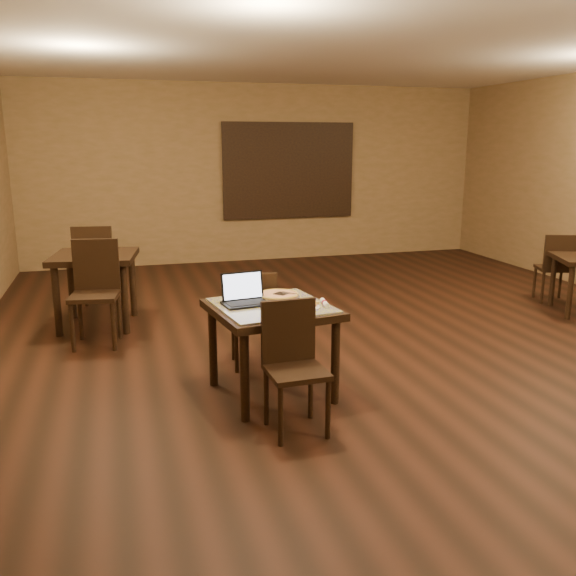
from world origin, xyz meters
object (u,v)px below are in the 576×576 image
object	(u,v)px
tiled_table	(272,317)
other_table_a_chair_far	(556,264)
other_table_b	(95,266)
other_table_b_chair_near	(96,286)
chair_main_near	(293,358)
laptop	(244,295)
other_table_b_chair_far	(95,263)
pizza_pan	(278,296)
chair_main_far	(254,314)

from	to	relation	value
tiled_table	other_table_a_chair_far	world-z (taller)	other_table_a_chair_far
other_table_b	other_table_b_chair_near	world-z (taller)	other_table_b_chair_near
chair_main_near	laptop	size ratio (longest dim) A/B	2.42
other_table_b_chair_far	other_table_a_chair_far	bearing A→B (deg)	177.23
other_table_b_chair_near	other_table_b_chair_far	world-z (taller)	same
other_table_b	other_table_a_chair_far	bearing A→B (deg)	3.35
pizza_pan	other_table_a_chair_far	world-z (taller)	other_table_a_chair_far
chair_main_near	laptop	bearing A→B (deg)	102.79
chair_main_far	other_table_b_chair_near	size ratio (longest dim) A/B	0.86
other_table_b_chair_far	laptop	bearing A→B (deg)	121.46
chair_main_far	other_table_b	xyz separation A→B (m)	(-1.40, 1.80, 0.17)
pizza_pan	other_table_b_chair_far	bearing A→B (deg)	118.89
other_table_b_chair_near	other_table_b_chair_far	size ratio (longest dim) A/B	1.00
laptop	other_table_a_chair_far	xyz separation A→B (m)	(4.45, 1.77, -0.32)
laptop	other_table_a_chair_far	size ratio (longest dim) A/B	0.43
chair_main_far	other_table_b_chair_far	bearing A→B (deg)	-53.62
other_table_b_chair_near	other_table_a_chair_far	bearing A→B (deg)	9.64
other_table_a_chair_far	other_table_b_chair_far	size ratio (longest dim) A/B	0.84
other_table_a_chair_far	other_table_b	world-z (taller)	other_table_a_chair_far
other_table_b	other_table_b_chair_near	size ratio (longest dim) A/B	0.94
chair_main_near	other_table_b_chair_far	distance (m)	3.92
chair_main_far	tiled_table	bearing A→B (deg)	96.80
chair_main_near	pizza_pan	world-z (taller)	chair_main_near
tiled_table	chair_main_far	distance (m)	0.64
other_table_b	other_table_b_chair_far	world-z (taller)	other_table_b_chair_far
other_table_b	chair_main_near	bearing A→B (deg)	-56.33
other_table_b_chair_far	chair_main_near	bearing A→B (deg)	120.03
tiled_table	other_table_a_chair_far	distance (m)	4.65
pizza_pan	laptop	bearing A→B (deg)	-157.35
pizza_pan	other_table_b_chair_near	world-z (taller)	other_table_b_chair_near
other_table_b	other_table_b_chair_near	bearing A→B (deg)	-79.89
chair_main_far	other_table_b	size ratio (longest dim) A/B	0.91
chair_main_near	pizza_pan	bearing A→B (deg)	79.43
chair_main_near	other_table_b	world-z (taller)	chair_main_near
tiled_table	other_table_a_chair_far	size ratio (longest dim) A/B	1.17
other_table_b_chair_near	other_table_b_chair_far	distance (m)	1.25
chair_main_near	other_table_b	bearing A→B (deg)	112.49
tiled_table	other_table_b_chair_far	bearing A→B (deg)	106.34
other_table_b	chair_main_far	bearing A→B (deg)	-43.23
chair_main_near	pizza_pan	xyz separation A→B (m)	(0.12, 0.86, 0.24)
chair_main_near	other_table_a_chair_far	world-z (taller)	chair_main_near
laptop	other_table_b	bearing A→B (deg)	109.38
pizza_pan	chair_main_far	bearing A→B (deg)	108.66
laptop	other_table_b_chair_far	world-z (taller)	other_table_b_chair_far
tiled_table	laptop	world-z (taller)	laptop
pizza_pan	other_table_b	distance (m)	2.66
chair_main_far	laptop	xyz separation A→B (m)	(-0.19, -0.51, 0.31)
chair_main_far	other_table_b_chair_near	distance (m)	1.82
tiled_table	chair_main_far	xyz separation A→B (m)	(-0.01, 0.62, -0.15)
other_table_b	laptop	bearing A→B (deg)	-53.55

